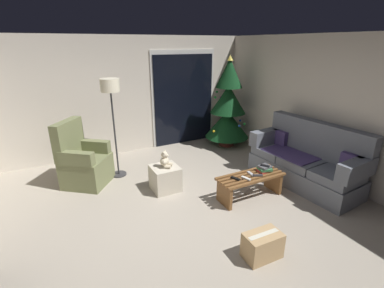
{
  "coord_description": "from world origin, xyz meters",
  "views": [
    {
      "loc": [
        -1.48,
        -2.9,
        2.35
      ],
      "look_at": [
        0.4,
        0.7,
        0.85
      ],
      "focal_mm": 25.79,
      "sensor_mm": 36.0,
      "label": 1
    }
  ],
  "objects_px": {
    "ottoman": "(165,178)",
    "coffee_table": "(250,183)",
    "remote_white": "(246,178)",
    "remote_black": "(235,178)",
    "remote_silver": "(251,174)",
    "cardboard_box_taped_mid_floor": "(262,245)",
    "floor_lamp": "(111,95)",
    "couch": "(306,162)",
    "cell_phone": "(265,166)",
    "armchair": "(83,162)",
    "remote_graphite": "(258,175)",
    "christmas_tree": "(228,108)",
    "book_stack": "(264,169)",
    "teddy_bear_cream": "(165,160)"
  },
  "relations": [
    {
      "from": "coffee_table",
      "to": "remote_black",
      "type": "distance_m",
      "value": 0.32
    },
    {
      "from": "ottoman",
      "to": "remote_graphite",
      "type": "bearing_deg",
      "value": -38.51
    },
    {
      "from": "remote_graphite",
      "to": "remote_white",
      "type": "distance_m",
      "value": 0.22
    },
    {
      "from": "remote_graphite",
      "to": "cell_phone",
      "type": "height_order",
      "value": "cell_phone"
    },
    {
      "from": "remote_black",
      "to": "coffee_table",
      "type": "bearing_deg",
      "value": -22.38
    },
    {
      "from": "floor_lamp",
      "to": "remote_black",
      "type": "bearing_deg",
      "value": -51.95
    },
    {
      "from": "coffee_table",
      "to": "christmas_tree",
      "type": "relative_size",
      "value": 0.52
    },
    {
      "from": "remote_silver",
      "to": "ottoman",
      "type": "height_order",
      "value": "ottoman"
    },
    {
      "from": "remote_graphite",
      "to": "floor_lamp",
      "type": "distance_m",
      "value": 2.77
    },
    {
      "from": "coffee_table",
      "to": "remote_white",
      "type": "relative_size",
      "value": 7.05
    },
    {
      "from": "cardboard_box_taped_mid_floor",
      "to": "armchair",
      "type": "bearing_deg",
      "value": 118.78
    },
    {
      "from": "coffee_table",
      "to": "book_stack",
      "type": "distance_m",
      "value": 0.34
    },
    {
      "from": "teddy_bear_cream",
      "to": "cardboard_box_taped_mid_floor",
      "type": "xyz_separation_m",
      "value": [
        0.38,
        -1.97,
        -0.38
      ]
    },
    {
      "from": "floor_lamp",
      "to": "cardboard_box_taped_mid_floor",
      "type": "bearing_deg",
      "value": -71.56
    },
    {
      "from": "cardboard_box_taped_mid_floor",
      "to": "floor_lamp",
      "type": "bearing_deg",
      "value": 108.44
    },
    {
      "from": "book_stack",
      "to": "cardboard_box_taped_mid_floor",
      "type": "bearing_deg",
      "value": -131.36
    },
    {
      "from": "couch",
      "to": "coffee_table",
      "type": "height_order",
      "value": "couch"
    },
    {
      "from": "book_stack",
      "to": "cell_phone",
      "type": "height_order",
      "value": "cell_phone"
    },
    {
      "from": "remote_graphite",
      "to": "ottoman",
      "type": "distance_m",
      "value": 1.51
    },
    {
      "from": "cardboard_box_taped_mid_floor",
      "to": "remote_silver",
      "type": "bearing_deg",
      "value": 57.46
    },
    {
      "from": "book_stack",
      "to": "remote_silver",
      "type": "bearing_deg",
      "value": 177.04
    },
    {
      "from": "couch",
      "to": "christmas_tree",
      "type": "distance_m",
      "value": 2.28
    },
    {
      "from": "christmas_tree",
      "to": "armchair",
      "type": "distance_m",
      "value": 3.37
    },
    {
      "from": "remote_silver",
      "to": "armchair",
      "type": "distance_m",
      "value": 2.84
    },
    {
      "from": "remote_graphite",
      "to": "remote_silver",
      "type": "distance_m",
      "value": 0.11
    },
    {
      "from": "cell_phone",
      "to": "ottoman",
      "type": "distance_m",
      "value": 1.65
    },
    {
      "from": "cell_phone",
      "to": "cardboard_box_taped_mid_floor",
      "type": "distance_m",
      "value": 1.55
    },
    {
      "from": "coffee_table",
      "to": "remote_graphite",
      "type": "height_order",
      "value": "remote_graphite"
    },
    {
      "from": "cell_phone",
      "to": "armchair",
      "type": "height_order",
      "value": "armchair"
    },
    {
      "from": "christmas_tree",
      "to": "floor_lamp",
      "type": "relative_size",
      "value": 1.17
    },
    {
      "from": "remote_silver",
      "to": "remote_white",
      "type": "distance_m",
      "value": 0.19
    },
    {
      "from": "couch",
      "to": "remote_graphite",
      "type": "bearing_deg",
      "value": -178.6
    },
    {
      "from": "remote_black",
      "to": "ottoman",
      "type": "bearing_deg",
      "value": 112.8
    },
    {
      "from": "remote_white",
      "to": "floor_lamp",
      "type": "relative_size",
      "value": 0.09
    },
    {
      "from": "remote_white",
      "to": "cell_phone",
      "type": "bearing_deg",
      "value": 172.87
    },
    {
      "from": "book_stack",
      "to": "floor_lamp",
      "type": "height_order",
      "value": "floor_lamp"
    },
    {
      "from": "remote_black",
      "to": "ottoman",
      "type": "distance_m",
      "value": 1.19
    },
    {
      "from": "remote_white",
      "to": "christmas_tree",
      "type": "xyz_separation_m",
      "value": [
        1.18,
        2.23,
        0.53
      ]
    },
    {
      "from": "coffee_table",
      "to": "christmas_tree",
      "type": "height_order",
      "value": "christmas_tree"
    },
    {
      "from": "remote_white",
      "to": "floor_lamp",
      "type": "bearing_deg",
      "value": -67.35
    },
    {
      "from": "ottoman",
      "to": "coffee_table",
      "type": "bearing_deg",
      "value": -38.25
    },
    {
      "from": "couch",
      "to": "christmas_tree",
      "type": "height_order",
      "value": "christmas_tree"
    },
    {
      "from": "coffee_table",
      "to": "remote_graphite",
      "type": "xyz_separation_m",
      "value": [
        0.07,
        -0.07,
        0.14
      ]
    },
    {
      "from": "armchair",
      "to": "couch",
      "type": "bearing_deg",
      "value": -27.08
    },
    {
      "from": "ottoman",
      "to": "couch",
      "type": "bearing_deg",
      "value": -21.73
    },
    {
      "from": "coffee_table",
      "to": "remote_black",
      "type": "relative_size",
      "value": 7.05
    },
    {
      "from": "christmas_tree",
      "to": "floor_lamp",
      "type": "distance_m",
      "value": 2.79
    },
    {
      "from": "coffee_table",
      "to": "remote_silver",
      "type": "relative_size",
      "value": 7.05
    },
    {
      "from": "remote_black",
      "to": "cardboard_box_taped_mid_floor",
      "type": "distance_m",
      "value": 1.22
    },
    {
      "from": "couch",
      "to": "remote_graphite",
      "type": "relative_size",
      "value": 12.77
    }
  ]
}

